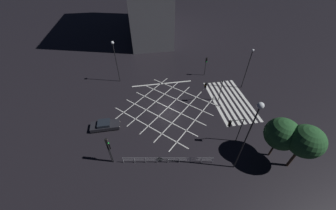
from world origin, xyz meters
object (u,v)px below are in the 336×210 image
at_px(street_lamp_far, 253,124).
at_px(traffic_light_se_main, 206,63).
at_px(street_tree_near, 282,134).
at_px(waiting_car, 105,125).
at_px(street_lamp_west, 115,54).
at_px(street_lamp_east, 248,64).
at_px(traffic_light_median_south, 212,87).
at_px(street_tree_far, 306,141).
at_px(traffic_light_nw_main, 110,149).
at_px(traffic_light_sw_cross, 234,126).
at_px(traffic_light_nw_cross, 108,146).

bearing_deg(street_lamp_far, traffic_light_se_main, -8.05).
bearing_deg(street_tree_near, waiting_car, 68.47).
bearing_deg(street_tree_near, street_lamp_west, 43.43).
distance_m(street_lamp_east, street_tree_near, 14.71).
xyz_separation_m(traffic_light_median_south, street_lamp_east, (2.85, -7.14, 1.81)).
relative_size(street_tree_far, waiting_car, 1.60).
height_order(traffic_light_nw_main, street_tree_near, street_tree_near).
bearing_deg(traffic_light_se_main, traffic_light_nw_main, -45.37).
distance_m(street_lamp_west, street_lamp_far, 25.38).
relative_size(street_lamp_east, street_tree_near, 1.24).
height_order(street_lamp_east, waiting_car, street_lamp_east).
distance_m(street_lamp_east, street_lamp_far, 17.61).
relative_size(traffic_light_se_main, street_tree_far, 0.60).
bearing_deg(street_lamp_east, street_lamp_west, 75.27).
bearing_deg(street_lamp_far, street_tree_near, -80.58).
bearing_deg(waiting_car, traffic_light_sw_cross, -18.01).
xyz_separation_m(street_lamp_east, waiting_car, (-6.06, 24.22, -4.25)).
relative_size(traffic_light_median_south, street_tree_far, 0.61).
bearing_deg(street_lamp_far, street_lamp_east, -28.95).
xyz_separation_m(traffic_light_median_south, traffic_light_sw_cross, (-8.67, 0.26, 0.18)).
relative_size(traffic_light_median_south, street_lamp_west, 0.51).
xyz_separation_m(street_tree_far, waiting_car, (10.02, 22.36, -4.18)).
distance_m(traffic_light_median_south, traffic_light_se_main, 8.13).
distance_m(traffic_light_sw_cross, street_lamp_far, 5.93).
bearing_deg(street_tree_near, traffic_light_nw_main, 83.01).
height_order(traffic_light_median_south, traffic_light_sw_cross, traffic_light_sw_cross).
bearing_deg(street_tree_far, traffic_light_median_south, 21.77).
xyz_separation_m(street_lamp_east, street_tree_near, (-14.34, 3.24, -0.64)).
relative_size(traffic_light_sw_cross, traffic_light_se_main, 1.12).
height_order(traffic_light_se_main, street_tree_far, street_tree_far).
distance_m(traffic_light_sw_cross, street_tree_near, 5.12).
distance_m(traffic_light_nw_main, street_lamp_far, 15.64).
height_order(traffic_light_median_south, traffic_light_nw_main, traffic_light_median_south).
bearing_deg(traffic_light_median_south, traffic_light_nw_cross, 29.75).
distance_m(traffic_light_sw_cross, street_lamp_west, 23.10).
bearing_deg(street_lamp_far, traffic_light_median_south, -5.83).
bearing_deg(street_tree_far, street_lamp_east, -6.61).
xyz_separation_m(traffic_light_sw_cross, street_tree_far, (-4.55, -5.54, 1.55)).
bearing_deg(street_lamp_east, traffic_light_nw_main, 117.63).
bearing_deg(traffic_light_sw_cross, street_lamp_east, -122.72).
bearing_deg(street_lamp_east, traffic_light_median_south, 111.78).
bearing_deg(traffic_light_median_south, street_lamp_far, 84.17).
height_order(traffic_light_median_south, street_tree_far, street_tree_far).
bearing_deg(street_lamp_west, traffic_light_nw_cross, 178.32).
bearing_deg(street_lamp_west, traffic_light_se_main, -92.62).
xyz_separation_m(street_lamp_east, street_lamp_far, (-15.20, 8.41, 2.93)).
relative_size(traffic_light_se_main, street_lamp_far, 0.38).
bearing_deg(street_tree_far, traffic_light_sw_cross, 50.59).
bearing_deg(street_lamp_east, street_lamp_far, 151.05).
xyz_separation_m(street_lamp_east, street_tree_far, (-16.08, 1.86, -0.07)).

